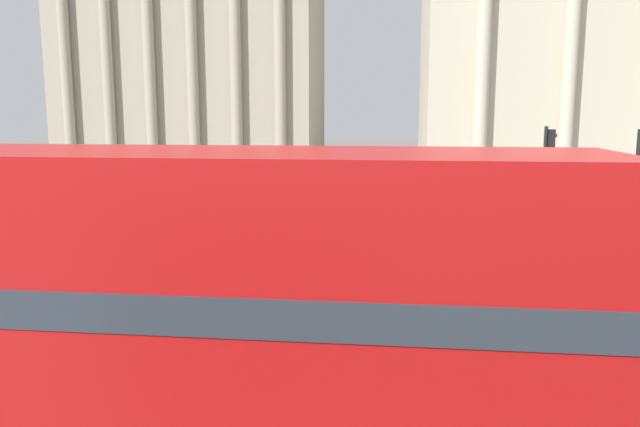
{
  "coord_description": "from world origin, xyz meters",
  "views": [
    {
      "loc": [
        -0.75,
        -1.94,
        4.56
      ],
      "look_at": [
        -2.87,
        15.94,
        1.59
      ],
      "focal_mm": 35.0,
      "sensor_mm": 36.0,
      "label": 1
    }
  ],
  "objects": [
    {
      "name": "pedestrian_yellow",
      "position": [
        -2.46,
        33.9,
        1.03
      ],
      "size": [
        0.32,
        0.32,
        1.78
      ],
      "rotation": [
        0.0,
        0.0,
        3.45
      ],
      "color": "#282B33",
      "rests_on": "ground_plane"
    },
    {
      "name": "double_decker_bus",
      "position": [
        -3.77,
        5.49,
        2.29
      ],
      "size": [
        11.36,
        2.74,
        4.08
      ],
      "rotation": [
        0.0,
        0.0,
        0.07
      ],
      "color": "black",
      "rests_on": "ground_plane"
    },
    {
      "name": "traffic_light_mid",
      "position": [
        4.26,
        19.33,
        2.65
      ],
      "size": [
        0.42,
        0.24,
        4.07
      ],
      "color": "black",
      "rests_on": "ground_plane"
    },
    {
      "name": "plaza_building_left",
      "position": [
        -18.76,
        53.75,
        13.15
      ],
      "size": [
        22.96,
        12.43,
        26.33
      ],
      "color": "#A39984",
      "rests_on": "ground_plane"
    },
    {
      "name": "car_navy",
      "position": [
        8.4,
        24.73,
        0.7
      ],
      "size": [
        4.2,
        1.93,
        1.35
      ],
      "rotation": [
        0.0,
        0.0,
        5.44
      ],
      "color": "black",
      "rests_on": "ground_plane"
    },
    {
      "name": "traffic_light_near",
      "position": [
        4.44,
        11.88,
        2.72
      ],
      "size": [
        0.42,
        0.24,
        4.19
      ],
      "color": "black",
      "rests_on": "ground_plane"
    },
    {
      "name": "pedestrian_black",
      "position": [
        -3.93,
        16.08,
        0.91
      ],
      "size": [
        0.32,
        0.32,
        1.6
      ],
      "rotation": [
        0.0,
        0.0,
        2.86
      ],
      "color": "#282B33",
      "rests_on": "ground_plane"
    },
    {
      "name": "pedestrian_white",
      "position": [
        5.39,
        30.4,
        0.93
      ],
      "size": [
        0.32,
        0.32,
        1.62
      ],
      "rotation": [
        0.0,
        0.0,
        5.53
      ],
      "color": "#282B33",
      "rests_on": "ground_plane"
    },
    {
      "name": "pedestrian_olive",
      "position": [
        7.94,
        33.13,
        1.0
      ],
      "size": [
        0.32,
        0.32,
        1.74
      ],
      "rotation": [
        0.0,
        0.0,
        4.59
      ],
      "color": "#282B33",
      "rests_on": "ground_plane"
    }
  ]
}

